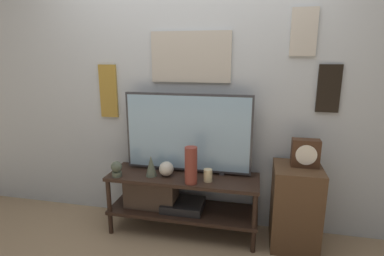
% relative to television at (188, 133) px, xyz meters
% --- Properties ---
extents(ground_plane, '(12.00, 12.00, 0.00)m').
position_rel_television_xyz_m(ground_plane, '(-0.02, -0.34, -0.90)').
color(ground_plane, '#997F60').
extents(wall_back, '(6.40, 0.08, 2.70)m').
position_rel_television_xyz_m(wall_back, '(-0.02, 0.17, 0.45)').
color(wall_back, '#B2BCC6').
rests_on(wall_back, ground_plane).
extents(media_console, '(1.31, 0.42, 0.54)m').
position_rel_television_xyz_m(media_console, '(-0.13, -0.09, -0.56)').
color(media_console, black).
rests_on(media_console, ground_plane).
extents(television, '(1.12, 0.05, 0.71)m').
position_rel_television_xyz_m(television, '(0.00, 0.00, 0.00)').
color(television, '#333338').
rests_on(television, media_console).
extents(vase_slim_bronze, '(0.10, 0.10, 0.18)m').
position_rel_television_xyz_m(vase_slim_bronze, '(-0.29, -0.16, -0.27)').
color(vase_slim_bronze, '#4C5647').
rests_on(vase_slim_bronze, media_console).
extents(vase_tall_ceramic, '(0.10, 0.10, 0.31)m').
position_rel_television_xyz_m(vase_tall_ceramic, '(0.08, -0.23, -0.21)').
color(vase_tall_ceramic, brown).
rests_on(vase_tall_ceramic, media_console).
extents(vase_round_glass, '(0.13, 0.13, 0.13)m').
position_rel_television_xyz_m(vase_round_glass, '(-0.16, -0.13, -0.30)').
color(vase_round_glass, beige).
rests_on(vase_round_glass, media_console).
extents(candle_jar, '(0.07, 0.07, 0.10)m').
position_rel_television_xyz_m(candle_jar, '(0.21, -0.16, -0.31)').
color(candle_jar, beige).
rests_on(candle_jar, media_console).
extents(decorative_bust, '(0.09, 0.09, 0.14)m').
position_rel_television_xyz_m(decorative_bust, '(-0.58, -0.23, -0.29)').
color(decorative_bust, '#4C5647').
rests_on(decorative_bust, media_console).
extents(side_table, '(0.38, 0.40, 0.69)m').
position_rel_television_xyz_m(side_table, '(0.93, -0.08, -0.55)').
color(side_table, '#513823').
rests_on(side_table, ground_plane).
extents(mantel_clock, '(0.21, 0.11, 0.22)m').
position_rel_television_xyz_m(mantel_clock, '(0.98, -0.06, -0.10)').
color(mantel_clock, '#422819').
rests_on(mantel_clock, side_table).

